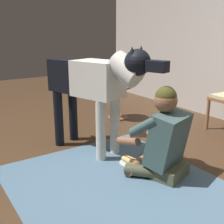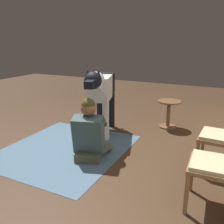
% 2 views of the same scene
% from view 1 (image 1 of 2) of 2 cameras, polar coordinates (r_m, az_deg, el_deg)
% --- Properties ---
extents(ground_plane, '(12.65, 12.65, 0.00)m').
position_cam_1_polar(ground_plane, '(2.56, 1.83, -15.25)').
color(ground_plane, '#462F1D').
extents(area_rug, '(1.94, 1.72, 0.01)m').
position_cam_1_polar(area_rug, '(2.62, 1.08, -14.34)').
color(area_rug, slate).
rests_on(area_rug, ground).
extents(person_sitting_on_floor, '(0.72, 0.60, 0.86)m').
position_cam_1_polar(person_sitting_on_floor, '(2.70, 10.08, -5.43)').
color(person_sitting_on_floor, '#4D5139').
rests_on(person_sitting_on_floor, ground).
extents(large_dog, '(1.55, 0.63, 1.19)m').
position_cam_1_polar(large_dog, '(3.06, -3.64, 5.85)').
color(large_dog, silver).
rests_on(large_dog, ground).
extents(hot_dog_on_plate, '(0.22, 0.22, 0.06)m').
position_cam_1_polar(hot_dog_on_plate, '(3.01, 3.65, -9.72)').
color(hot_dog_on_plate, silver).
rests_on(hot_dog_on_plate, ground).
extents(round_side_table, '(0.43, 0.43, 0.51)m').
position_cam_1_polar(round_side_table, '(4.40, 1.13, 2.60)').
color(round_side_table, brown).
rests_on(round_side_table, ground).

